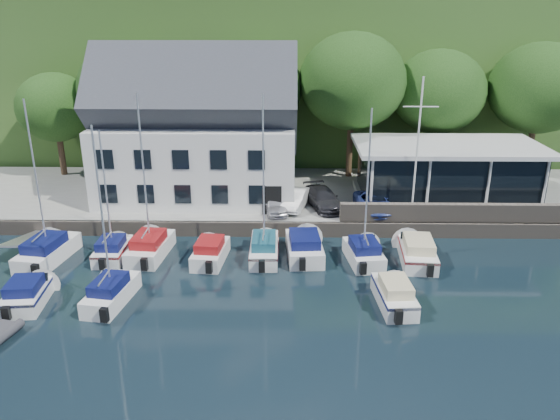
{
  "coord_description": "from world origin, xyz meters",
  "views": [
    {
      "loc": [
        -0.35,
        -22.18,
        14.04
      ],
      "look_at": [
        -0.9,
        9.0,
        2.59
      ],
      "focal_mm": 35.0,
      "sensor_mm": 36.0,
      "label": 1
    }
  ],
  "objects_px": {
    "boat_r2_0": "(27,291)",
    "flagpole": "(417,150)",
    "car_dgrey": "(323,198)",
    "boat_r1_3": "(210,250)",
    "harbor_building": "(198,138)",
    "boat_r2_4": "(394,292)",
    "boat_r1_4": "(264,187)",
    "boat_r1_7": "(417,249)",
    "car_blue": "(375,202)",
    "club_pavilion": "(446,172)",
    "boat_r1_0": "(37,184)",
    "boat_r1_6": "(367,191)",
    "boat_r1_5": "(304,244)",
    "boat_r2_1": "(103,222)",
    "car_silver": "(274,204)",
    "boat_r1_2": "(145,184)",
    "car_white": "(295,199)",
    "boat_r1_1": "(106,193)"
  },
  "relations": [
    {
      "from": "boat_r1_0",
      "to": "car_blue",
      "type": "bearing_deg",
      "value": 25.34
    },
    {
      "from": "boat_r1_3",
      "to": "boat_r2_1",
      "type": "xyz_separation_m",
      "value": [
        -4.36,
        -5.0,
        3.71
      ]
    },
    {
      "from": "boat_r1_4",
      "to": "boat_r1_1",
      "type": "bearing_deg",
      "value": -178.83
    },
    {
      "from": "harbor_building",
      "to": "boat_r1_7",
      "type": "xyz_separation_m",
      "value": [
        14.27,
        -9.01,
        -4.61
      ]
    },
    {
      "from": "car_silver",
      "to": "boat_r1_4",
      "type": "height_order",
      "value": "boat_r1_4"
    },
    {
      "from": "boat_r1_4",
      "to": "boat_r2_1",
      "type": "distance_m",
      "value": 9.37
    },
    {
      "from": "harbor_building",
      "to": "boat_r2_4",
      "type": "distance_m",
      "value": 19.21
    },
    {
      "from": "boat_r2_0",
      "to": "flagpole",
      "type": "bearing_deg",
      "value": 19.27
    },
    {
      "from": "car_dgrey",
      "to": "boat_r1_7",
      "type": "height_order",
      "value": "car_dgrey"
    },
    {
      "from": "boat_r1_6",
      "to": "boat_r1_0",
      "type": "bearing_deg",
      "value": 172.66
    },
    {
      "from": "car_blue",
      "to": "boat_r1_4",
      "type": "height_order",
      "value": "boat_r1_4"
    },
    {
      "from": "club_pavilion",
      "to": "boat_r1_7",
      "type": "xyz_separation_m",
      "value": [
        -3.73,
        -8.51,
        -2.31
      ]
    },
    {
      "from": "flagpole",
      "to": "boat_r1_0",
      "type": "xyz_separation_m",
      "value": [
        -22.47,
        -4.93,
        -0.86
      ]
    },
    {
      "from": "boat_r2_1",
      "to": "boat_r2_4",
      "type": "xyz_separation_m",
      "value": [
        14.33,
        0.01,
        -3.69
      ]
    },
    {
      "from": "car_blue",
      "to": "club_pavilion",
      "type": "bearing_deg",
      "value": 17.77
    },
    {
      "from": "boat_r1_0",
      "to": "boat_r1_2",
      "type": "bearing_deg",
      "value": 15.87
    },
    {
      "from": "flagpole",
      "to": "boat_r1_3",
      "type": "distance_m",
      "value": 14.53
    },
    {
      "from": "harbor_building",
      "to": "car_white",
      "type": "relative_size",
      "value": 3.62
    },
    {
      "from": "harbor_building",
      "to": "car_silver",
      "type": "relative_size",
      "value": 4.15
    },
    {
      "from": "flagpole",
      "to": "boat_r1_6",
      "type": "distance_m",
      "value": 6.18
    },
    {
      "from": "car_silver",
      "to": "boat_r1_6",
      "type": "bearing_deg",
      "value": -59.69
    },
    {
      "from": "car_silver",
      "to": "boat_r1_0",
      "type": "height_order",
      "value": "boat_r1_0"
    },
    {
      "from": "car_silver",
      "to": "boat_r2_1",
      "type": "height_order",
      "value": "boat_r2_1"
    },
    {
      "from": "boat_r1_4",
      "to": "boat_r1_5",
      "type": "bearing_deg",
      "value": 4.35
    },
    {
      "from": "car_dgrey",
      "to": "boat_r1_7",
      "type": "xyz_separation_m",
      "value": [
        5.24,
        -6.5,
        -0.92
      ]
    },
    {
      "from": "club_pavilion",
      "to": "boat_r1_0",
      "type": "xyz_separation_m",
      "value": [
        -25.65,
        -8.92,
        1.71
      ]
    },
    {
      "from": "flagpole",
      "to": "boat_r2_4",
      "type": "relative_size",
      "value": 1.7
    },
    {
      "from": "boat_r1_4",
      "to": "boat_r1_6",
      "type": "bearing_deg",
      "value": -5.96
    },
    {
      "from": "car_dgrey",
      "to": "boat_r1_0",
      "type": "relative_size",
      "value": 0.48
    },
    {
      "from": "harbor_building",
      "to": "car_silver",
      "type": "bearing_deg",
      "value": -32.75
    },
    {
      "from": "boat_r1_4",
      "to": "boat_r1_7",
      "type": "height_order",
      "value": "boat_r1_4"
    },
    {
      "from": "flagpole",
      "to": "club_pavilion",
      "type": "bearing_deg",
      "value": 51.52
    },
    {
      "from": "car_blue",
      "to": "boat_r1_6",
      "type": "height_order",
      "value": "boat_r1_6"
    },
    {
      "from": "boat_r1_3",
      "to": "boat_r2_0",
      "type": "xyz_separation_m",
      "value": [
        -8.57,
        -5.19,
        -0.02
      ]
    },
    {
      "from": "car_blue",
      "to": "car_dgrey",
      "type": "bearing_deg",
      "value": 157.91
    },
    {
      "from": "car_dgrey",
      "to": "boat_r1_3",
      "type": "distance_m",
      "value": 9.81
    },
    {
      "from": "club_pavilion",
      "to": "boat_r1_2",
      "type": "height_order",
      "value": "boat_r1_2"
    },
    {
      "from": "boat_r2_0",
      "to": "boat_r2_1",
      "type": "xyz_separation_m",
      "value": [
        4.21,
        0.18,
        3.73
      ]
    },
    {
      "from": "car_blue",
      "to": "boat_r1_0",
      "type": "xyz_separation_m",
      "value": [
        -20.17,
        -6.12,
        3.1
      ]
    },
    {
      "from": "boat_r1_3",
      "to": "boat_r1_5",
      "type": "bearing_deg",
      "value": 13.55
    },
    {
      "from": "boat_r1_1",
      "to": "car_blue",
      "type": "bearing_deg",
      "value": 18.63
    },
    {
      "from": "boat_r1_5",
      "to": "boat_r1_7",
      "type": "xyz_separation_m",
      "value": [
        6.68,
        -0.51,
        -0.02
      ]
    },
    {
      "from": "boat_r1_7",
      "to": "boat_r2_1",
      "type": "relative_size",
      "value": 0.73
    },
    {
      "from": "car_blue",
      "to": "boat_r2_1",
      "type": "xyz_separation_m",
      "value": [
        -14.87,
        -11.0,
        2.76
      ]
    },
    {
      "from": "car_white",
      "to": "boat_r2_1",
      "type": "xyz_separation_m",
      "value": [
        -9.45,
        -11.63,
        2.77
      ]
    },
    {
      "from": "boat_r2_1",
      "to": "boat_r1_5",
      "type": "bearing_deg",
      "value": 38.96
    },
    {
      "from": "car_white",
      "to": "flagpole",
      "type": "bearing_deg",
      "value": 2.15
    },
    {
      "from": "boat_r1_6",
      "to": "boat_r2_1",
      "type": "distance_m",
      "value": 14.34
    },
    {
      "from": "club_pavilion",
      "to": "boat_r1_6",
      "type": "distance_m",
      "value": 11.25
    },
    {
      "from": "club_pavilion",
      "to": "car_dgrey",
      "type": "height_order",
      "value": "club_pavilion"
    }
  ]
}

